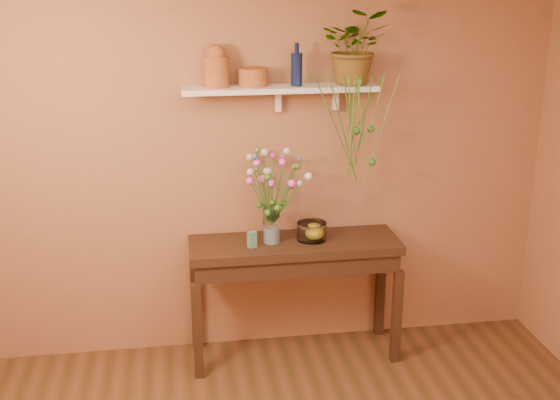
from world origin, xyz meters
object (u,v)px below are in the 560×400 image
at_px(sideboard, 295,258).
at_px(spider_plant, 355,47).
at_px(bouquet, 273,179).
at_px(glass_bowl, 312,232).
at_px(terracotta_jug, 216,67).
at_px(glass_vase, 271,228).
at_px(blue_bottle, 297,68).

height_order(sideboard, spider_plant, spider_plant).
xyz_separation_m(sideboard, spider_plant, (0.42, 0.13, 1.43)).
distance_m(sideboard, bouquet, 0.61).
bearing_deg(glass_bowl, terracotta_jug, 168.05).
distance_m(glass_vase, glass_bowl, 0.29).
relative_size(spider_plant, bouquet, 0.87).
bearing_deg(sideboard, blue_bottle, 77.68).
height_order(terracotta_jug, glass_bowl, terracotta_jug).
xyz_separation_m(spider_plant, bouquet, (-0.58, -0.15, -0.84)).
xyz_separation_m(blue_bottle, glass_bowl, (0.10, -0.10, -1.11)).
bearing_deg(terracotta_jug, glass_vase, -23.11).
relative_size(spider_plant, glass_vase, 2.05).
xyz_separation_m(sideboard, glass_vase, (-0.16, -0.00, 0.23)).
bearing_deg(glass_vase, bouquet, -46.60).
xyz_separation_m(terracotta_jug, blue_bottle, (0.53, -0.03, -0.02)).
bearing_deg(bouquet, blue_bottle, 34.98).
distance_m(spider_plant, glass_vase, 1.34).
bearing_deg(spider_plant, terracotta_jug, 179.50).
xyz_separation_m(terracotta_jug, spider_plant, (0.92, -0.01, 0.11)).
bearing_deg(glass_bowl, spider_plant, 22.26).
bearing_deg(glass_vase, glass_bowl, 2.57).
xyz_separation_m(blue_bottle, glass_vase, (-0.19, -0.12, -1.07)).
relative_size(terracotta_jug, glass_vase, 1.15).
relative_size(terracotta_jug, blue_bottle, 0.99).
distance_m(terracotta_jug, bouquet, 0.82).
bearing_deg(blue_bottle, glass_vase, -148.16).
distance_m(glass_vase, bouquet, 0.36).
bearing_deg(terracotta_jug, blue_bottle, -3.02).
xyz_separation_m(blue_bottle, bouquet, (-0.18, -0.13, -0.71)).
relative_size(sideboard, terracotta_jug, 5.25).
height_order(terracotta_jug, spider_plant, spider_plant).
bearing_deg(sideboard, bouquet, -175.95).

